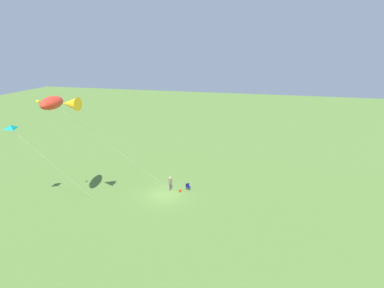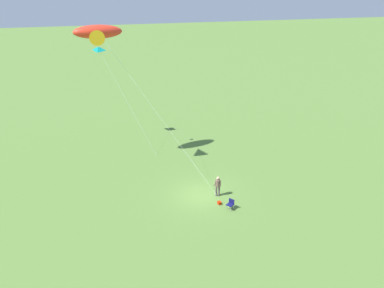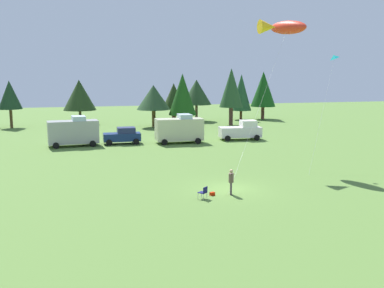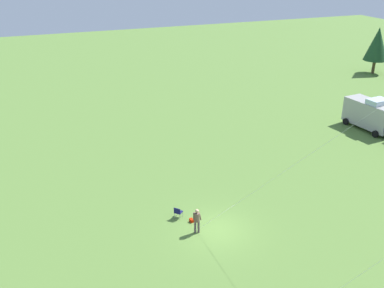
% 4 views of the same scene
% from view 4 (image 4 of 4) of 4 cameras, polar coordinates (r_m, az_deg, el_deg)
% --- Properties ---
extents(ground_plane, '(160.00, 160.00, 0.00)m').
position_cam_4_polar(ground_plane, '(29.89, 3.21, -10.92)').
color(ground_plane, '#557A34').
extents(person_kite_flyer, '(0.43, 0.55, 1.74)m').
position_cam_4_polar(person_kite_flyer, '(29.11, 0.63, -9.50)').
color(person_kite_flyer, '#51404A').
rests_on(person_kite_flyer, ground).
extents(folding_chair, '(0.68, 0.68, 0.82)m').
position_cam_4_polar(folding_chair, '(30.85, -1.80, -8.60)').
color(folding_chair, '#12134F').
rests_on(folding_chair, ground).
extents(backpack_on_grass, '(0.36, 0.29, 0.22)m').
position_cam_4_polar(backpack_on_grass, '(30.63, -0.04, -9.68)').
color(backpack_on_grass, red).
rests_on(backpack_on_grass, ground).
extents(van_motorhome_grey, '(5.60, 3.07, 3.34)m').
position_cam_4_polar(van_motorhome_grey, '(48.74, 21.75, 3.60)').
color(van_motorhome_grey, '#A3A19E').
rests_on(van_motorhome_grey, ground).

